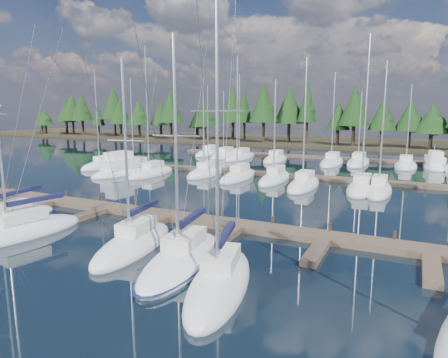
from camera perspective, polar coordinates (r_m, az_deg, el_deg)
The scene contains 13 objects.
ground at distance 41.63m, azimuth 1.41°, elevation -1.58°, with size 260.00×260.00×0.00m, color black.
far_shore at distance 98.93m, azimuth 15.91°, elevation 5.07°, with size 220.00×30.00×0.60m, color #302A1A.
main_dock at distance 30.82m, azimuth -8.35°, elevation -5.52°, with size 44.00×6.13×0.90m.
back_docks at distance 59.74m, azimuth 9.17°, elevation 2.09°, with size 50.00×21.80×0.40m.
front_sailboat_1 at distance 33.18m, azimuth -28.72°, elevation -5.40°, with size 3.86×9.85×15.60m.
front_sailboat_2 at distance 30.18m, azimuth -27.59°, elevation -6.79°, with size 4.81×9.78×14.70m.
front_sailboat_3 at distance 25.28m, azimuth -12.75°, elevation -9.03°, with size 3.82×8.64×12.04m.
front_sailboat_4 at distance 22.43m, azimuth -6.03°, elevation -11.37°, with size 4.30×9.69×12.87m.
front_sailboat_5 at distance 19.59m, azimuth -0.61°, elevation -14.53°, with size 4.59×8.94×15.17m.
back_sailboat_rows at distance 55.41m, azimuth 8.13°, elevation 1.56°, with size 49.78×31.95×16.55m.
motor_yacht_left at distance 53.17m, azimuth -14.41°, elevation 1.26°, with size 4.24×9.93×4.83m.
motor_yacht_right at distance 64.12m, azimuth 27.84°, elevation 1.81°, with size 3.81×8.34×4.01m.
tree_line at distance 89.14m, azimuth 14.44°, elevation 9.37°, with size 186.86×12.15×13.83m.
Camera 1 is at (16.73, -7.16, 8.50)m, focal length 32.00 mm.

